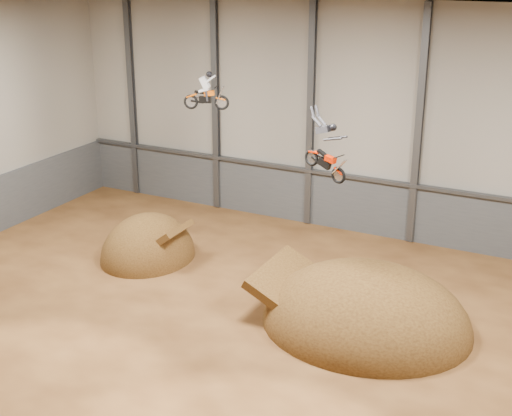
% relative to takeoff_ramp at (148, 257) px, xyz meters
% --- Properties ---
extents(floor, '(40.00, 40.00, 0.00)m').
position_rel_takeoff_ramp_xyz_m(floor, '(9.32, -5.67, 0.00)').
color(floor, '#4E2D14').
rests_on(floor, ground).
extents(back_wall, '(40.00, 0.10, 14.00)m').
position_rel_takeoff_ramp_xyz_m(back_wall, '(9.32, 9.33, 7.00)').
color(back_wall, '#9F988D').
rests_on(back_wall, ground).
extents(ceiling, '(40.00, 40.00, 0.00)m').
position_rel_takeoff_ramp_xyz_m(ceiling, '(9.32, -5.67, 14.00)').
color(ceiling, black).
rests_on(ceiling, back_wall).
extents(lower_band_back, '(39.80, 0.18, 3.50)m').
position_rel_takeoff_ramp_xyz_m(lower_band_back, '(9.32, 9.23, 1.75)').
color(lower_band_back, '#4D5055').
rests_on(lower_band_back, ground).
extents(steel_rail, '(39.80, 0.35, 0.20)m').
position_rel_takeoff_ramp_xyz_m(steel_rail, '(9.32, 9.08, 3.55)').
color(steel_rail, '#47494F').
rests_on(steel_rail, lower_band_back).
extents(steel_column_0, '(0.40, 0.36, 13.90)m').
position_rel_takeoff_ramp_xyz_m(steel_column_0, '(-7.35, 9.13, 7.00)').
color(steel_column_0, '#47494F').
rests_on(steel_column_0, ground).
extents(steel_column_1, '(0.40, 0.36, 13.90)m').
position_rel_takeoff_ramp_xyz_m(steel_column_1, '(-0.68, 9.13, 7.00)').
color(steel_column_1, '#47494F').
rests_on(steel_column_1, ground).
extents(steel_column_2, '(0.40, 0.36, 13.90)m').
position_rel_takeoff_ramp_xyz_m(steel_column_2, '(5.98, 9.13, 7.00)').
color(steel_column_2, '#47494F').
rests_on(steel_column_2, ground).
extents(steel_column_3, '(0.40, 0.36, 13.90)m').
position_rel_takeoff_ramp_xyz_m(steel_column_3, '(12.65, 9.13, 7.00)').
color(steel_column_3, '#47494F').
rests_on(steel_column_3, ground).
extents(takeoff_ramp, '(5.10, 5.89, 5.10)m').
position_rel_takeoff_ramp_xyz_m(takeoff_ramp, '(0.00, 0.00, 0.00)').
color(takeoff_ramp, '#3B240E').
rests_on(takeoff_ramp, ground).
extents(landing_ramp, '(9.86, 8.72, 5.69)m').
position_rel_takeoff_ramp_xyz_m(landing_ramp, '(13.58, -1.82, 0.00)').
color(landing_ramp, '#3B240E').
rests_on(landing_ramp, ground).
extents(fmx_rider_a, '(2.55, 1.62, 2.16)m').
position_rel_takeoff_ramp_xyz_m(fmx_rider_a, '(3.53, 0.97, 9.81)').
color(fmx_rider_a, '#DD5C0B').
extents(fmx_rider_b, '(3.86, 1.94, 3.48)m').
position_rel_takeoff_ramp_xyz_m(fmx_rider_b, '(11.29, -2.09, 8.53)').
color(fmx_rider_b, '#BB1B00').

